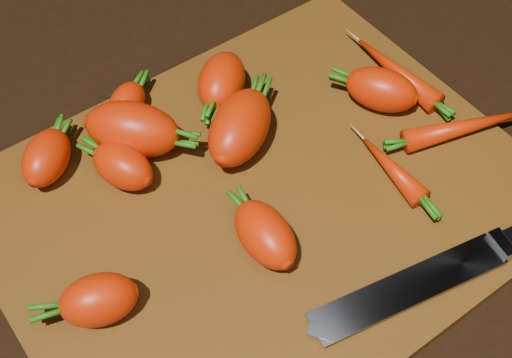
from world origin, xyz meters
TOP-DOWN VIEW (x-y plane):
  - ground at (0.00, 0.00)m, footprint 2.00×2.00m
  - cutting_board at (0.00, 0.00)m, footprint 0.50×0.40m
  - carrot_0 at (-0.15, 0.15)m, footprint 0.08×0.08m
  - carrot_1 at (-0.18, -0.02)m, footprint 0.08×0.06m
  - carrot_2 at (-0.07, 0.12)m, footprint 0.10×0.11m
  - carrot_3 at (-0.03, -0.05)m, footprint 0.05×0.08m
  - carrot_4 at (0.04, 0.13)m, footprint 0.09×0.09m
  - carrot_5 at (-0.05, 0.17)m, footprint 0.06×0.05m
  - carrot_6 at (0.17, 0.02)m, footprint 0.08×0.09m
  - carrot_7 at (0.21, 0.04)m, footprint 0.03×0.12m
  - carrot_8 at (0.21, -0.06)m, footprint 0.14×0.07m
  - carrot_9 at (0.12, -0.05)m, footprint 0.03×0.09m
  - carrot_10 at (0.02, 0.06)m, footprint 0.11×0.10m
  - carrot_11 at (-0.09, 0.10)m, footprint 0.06×0.08m
  - knife at (0.06, -0.16)m, footprint 0.30×0.08m

SIDE VIEW (x-z plane):
  - ground at x=0.00m, z-range -0.01..0.00m
  - cutting_board at x=0.00m, z-range 0.00..0.01m
  - knife at x=0.06m, z-range 0.01..0.03m
  - carrot_9 at x=0.12m, z-range 0.01..0.03m
  - carrot_8 at x=0.21m, z-range 0.01..0.04m
  - carrot_7 at x=0.21m, z-range 0.01..0.04m
  - carrot_5 at x=-0.05m, z-range 0.01..0.05m
  - carrot_0 at x=-0.15m, z-range 0.01..0.05m
  - carrot_11 at x=-0.09m, z-range 0.01..0.05m
  - carrot_1 at x=-0.18m, z-range 0.01..0.06m
  - carrot_3 at x=-0.03m, z-range 0.01..0.06m
  - carrot_6 at x=0.17m, z-range 0.01..0.06m
  - carrot_4 at x=0.04m, z-range 0.01..0.06m
  - carrot_2 at x=-0.07m, z-range 0.01..0.07m
  - carrot_10 at x=0.02m, z-range 0.01..0.07m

